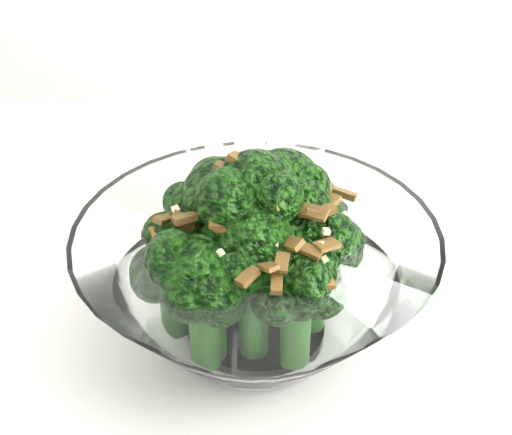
{
  "coord_description": "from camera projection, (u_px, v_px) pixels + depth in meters",
  "views": [
    {
      "loc": [
        -0.07,
        -0.31,
        1.08
      ],
      "look_at": [
        -0.09,
        0.04,
        0.84
      ],
      "focal_mm": 55.0,
      "sensor_mm": 36.0,
      "label": 1
    }
  ],
  "objects": [
    {
      "name": "broccoli_dish",
      "position": [
        253.0,
        271.0,
        0.44
      ],
      "size": [
        0.2,
        0.2,
        0.13
      ],
      "color": "white",
      "rests_on": "table"
    }
  ]
}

